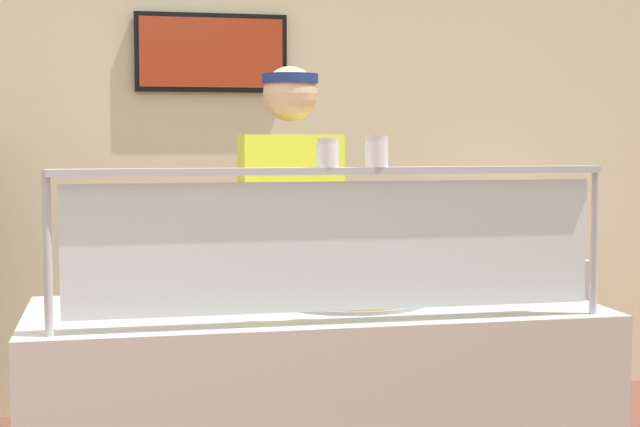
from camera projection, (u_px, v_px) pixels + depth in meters
shop_rear_unit at (229, 162)px, 5.33m from camera, size 6.21×0.13×2.70m
sneeze_guard at (338, 226)px, 2.76m from camera, size 1.63×0.06×0.45m
pizza_tray at (351, 297)px, 3.16m from camera, size 0.51×0.51×0.04m
pizza_server at (343, 291)px, 3.13m from camera, size 0.11×0.29×0.01m
parmesan_shaker at (328, 155)px, 2.74m from camera, size 0.06×0.06×0.08m
pepper_flake_shaker at (377, 153)px, 2.77m from camera, size 0.07×0.07×0.09m
worker_figure at (292, 263)px, 3.72m from camera, size 0.41×0.50×1.76m
prep_shelf at (508, 334)px, 5.23m from camera, size 0.70×0.55×0.85m
pizza_box_stack at (510, 240)px, 5.19m from camera, size 0.43×0.43×0.18m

